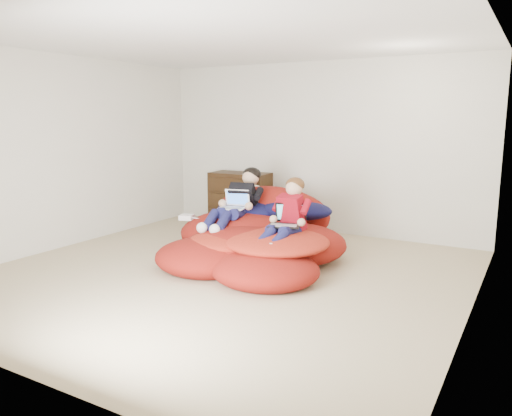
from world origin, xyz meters
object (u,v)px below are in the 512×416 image
(dresser, at_px, (240,199))
(laptop_white, at_px, (234,203))
(beanbag_pile, at_px, (256,237))
(younger_boy, at_px, (287,213))
(older_boy, at_px, (239,199))
(laptop_black, at_px, (287,220))

(dresser, xyz_separation_m, laptop_white, (0.78, -1.41, 0.21))
(dresser, bearing_deg, beanbag_pile, -52.48)
(laptop_white, bearing_deg, younger_boy, -17.63)
(dresser, relative_size, younger_boy, 1.06)
(dresser, xyz_separation_m, beanbag_pile, (1.14, -1.48, -0.17))
(older_boy, relative_size, laptop_black, 2.69)
(older_boy, height_order, laptop_black, older_boy)
(beanbag_pile, relative_size, laptop_black, 5.47)
(older_boy, bearing_deg, dresser, 121.06)
(beanbag_pile, distance_m, younger_boy, 0.69)
(older_boy, height_order, laptop_white, older_boy)
(beanbag_pile, bearing_deg, younger_boy, -21.67)
(older_boy, xyz_separation_m, younger_boy, (0.88, -0.39, -0.04))
(dresser, relative_size, laptop_white, 2.69)
(beanbag_pile, height_order, younger_boy, younger_boy)
(laptop_white, bearing_deg, beanbag_pile, -11.29)
(dresser, height_order, older_boy, older_boy)
(dresser, bearing_deg, older_boy, -58.94)
(beanbag_pile, xyz_separation_m, younger_boy, (0.53, -0.21, 0.39))
(beanbag_pile, distance_m, laptop_black, 0.65)
(older_boy, height_order, younger_boy, older_boy)
(dresser, distance_m, older_boy, 1.54)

